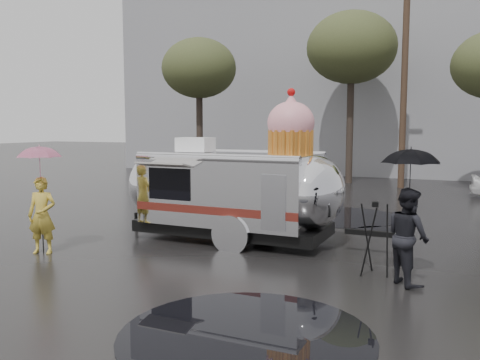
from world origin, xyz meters
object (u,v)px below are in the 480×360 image
at_px(person_left, 42,215).
at_px(tripod, 374,233).
at_px(airstream_trailer, 235,187).
at_px(person_right, 408,236).

xyz_separation_m(person_left, tripod, (6.80, 1.15, -0.04)).
distance_m(person_left, tripod, 6.89).
xyz_separation_m(airstream_trailer, tripod, (3.48, -1.63, -0.49)).
xyz_separation_m(person_right, tripod, (-0.61, 0.32, -0.06)).
height_order(airstream_trailer, person_left, airstream_trailer).
distance_m(airstream_trailer, tripod, 3.87).
bearing_deg(person_left, person_right, -12.11).
distance_m(person_right, tripod, 0.69).
xyz_separation_m(airstream_trailer, person_left, (-3.32, -2.77, -0.45)).
bearing_deg(tripod, person_right, -41.07).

